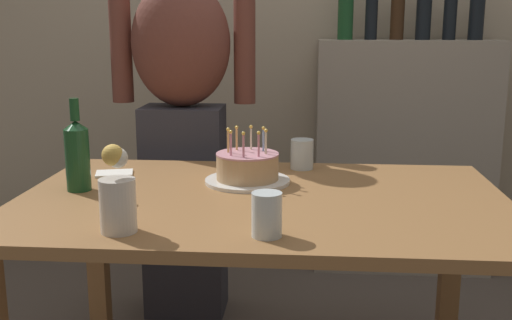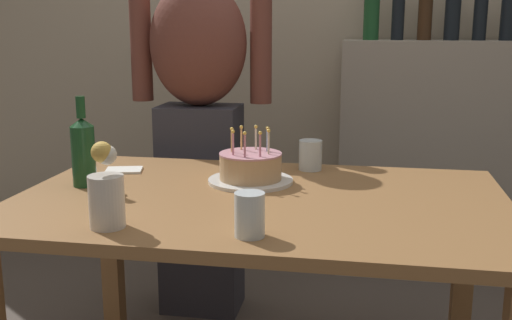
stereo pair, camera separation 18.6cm
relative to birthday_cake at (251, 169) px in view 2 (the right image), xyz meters
The scene contains 10 objects.
back_wall 1.48m from the birthday_cake, 87.46° to the left, with size 5.20×0.10×2.60m, color tan.
dining_table 0.23m from the birthday_cake, 69.80° to the right, with size 1.50×0.96×0.74m.
birthday_cake is the anchor object (origin of this frame).
water_glass_near 0.28m from the birthday_cake, 50.74° to the left, with size 0.08×0.08×0.11m, color silver.
water_glass_far 0.53m from the birthday_cake, 79.33° to the right, with size 0.08×0.08×0.11m, color silver.
wine_bottle 0.55m from the birthday_cake, 165.19° to the right, with size 0.08×0.08×0.29m.
napkin_stack 0.49m from the birthday_cake, behind, with size 0.13×0.10×0.01m, color white.
flower_vase 0.59m from the birthday_cake, 118.25° to the right, with size 0.09×0.09×0.23m.
person_man_bearded 0.64m from the birthday_cake, 120.81° to the left, with size 0.61×0.27×1.66m.
shelf_cabinet 1.36m from the birthday_cake, 59.27° to the left, with size 0.89×0.30×1.48m.
Camera 2 is at (0.32, -1.79, 1.26)m, focal length 43.13 mm.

